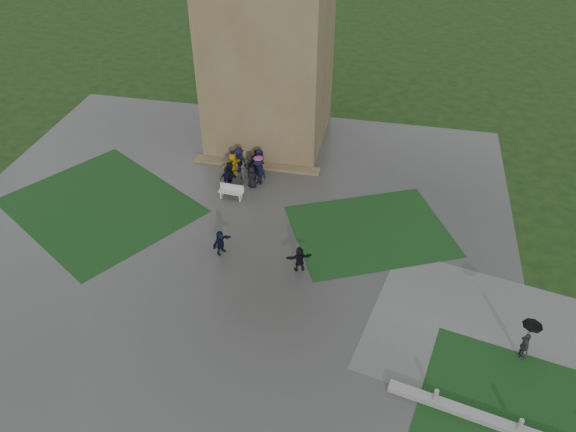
% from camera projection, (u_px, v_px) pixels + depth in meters
% --- Properties ---
extents(ground, '(120.00, 120.00, 0.00)m').
position_uv_depth(ground, '(209.00, 267.00, 31.10)').
color(ground, black).
extents(plaza, '(34.00, 34.00, 0.02)m').
position_uv_depth(plaza, '(219.00, 244.00, 32.65)').
color(plaza, '#363633').
rests_on(plaza, ground).
extents(lawn_inset_left, '(14.10, 13.46, 0.01)m').
position_uv_depth(lawn_inset_left, '(101.00, 206.00, 35.58)').
color(lawn_inset_left, black).
rests_on(lawn_inset_left, plaza).
extents(lawn_inset_right, '(11.12, 10.15, 0.01)m').
position_uv_depth(lawn_inset_right, '(370.00, 231.00, 33.58)').
color(lawn_inset_right, black).
rests_on(lawn_inset_right, plaza).
extents(tower, '(8.00, 8.00, 18.00)m').
position_uv_depth(tower, '(268.00, 17.00, 37.30)').
color(tower, brown).
rests_on(tower, ground).
extents(tower_plinth, '(9.00, 0.80, 0.22)m').
position_uv_depth(tower_plinth, '(256.00, 165.00, 39.26)').
color(tower_plinth, brown).
rests_on(tower_plinth, plaza).
extents(bench, '(1.65, 0.61, 0.94)m').
position_uv_depth(bench, '(231.00, 191.00, 36.03)').
color(bench, '#BBBBB6').
rests_on(bench, plaza).
extents(visitor_cluster, '(3.35, 3.54, 2.55)m').
position_uv_depth(visitor_cluster, '(244.00, 167.00, 37.48)').
color(visitor_cluster, black).
rests_on(visitor_cluster, plaza).
extents(pedestrian_mid, '(1.07, 1.48, 1.52)m').
position_uv_depth(pedestrian_mid, '(221.00, 242.00, 31.56)').
color(pedestrian_mid, black).
rests_on(pedestrian_mid, plaza).
extents(pedestrian_near, '(1.51, 1.03, 1.54)m').
position_uv_depth(pedestrian_near, '(300.00, 259.00, 30.43)').
color(pedestrian_near, black).
rests_on(pedestrian_near, plaza).
extents(pedestrian_path, '(0.86, 0.94, 2.40)m').
position_uv_depth(pedestrian_path, '(528.00, 338.00, 25.34)').
color(pedestrian_path, '#39393D').
rests_on(pedestrian_path, path).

